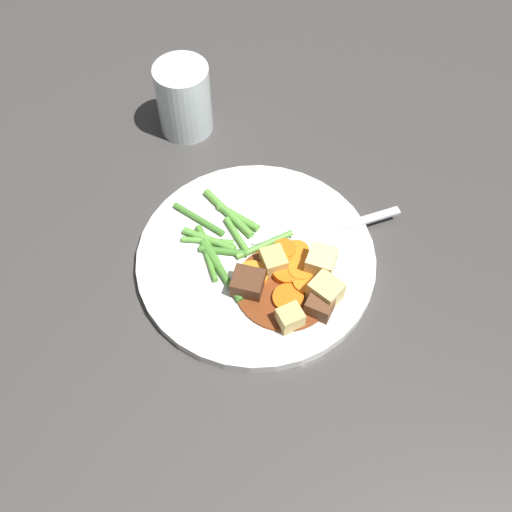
{
  "coord_description": "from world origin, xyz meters",
  "views": [
    {
      "loc": [
        0.23,
        -0.31,
        0.6
      ],
      "look_at": [
        0.0,
        0.0,
        0.01
      ],
      "focal_mm": 44.25,
      "sensor_mm": 36.0,
      "label": 1
    }
  ],
  "objects": [
    {
      "name": "carrot_slice_3",
      "position": [
        0.04,
        0.03,
        0.02
      ],
      "size": [
        0.03,
        0.03,
        0.01
      ],
      "primitive_type": "cylinder",
      "rotation": [
        0.0,
        0.0,
        3.54
      ],
      "color": "orange",
      "rests_on": "dinner_plate"
    },
    {
      "name": "carrot_slice_4",
      "position": [
        0.07,
        -0.0,
        0.02
      ],
      "size": [
        0.04,
        0.04,
        0.01
      ],
      "primitive_type": "cylinder",
      "rotation": [
        0.0,
        0.0,
        4.15
      ],
      "color": "orange",
      "rests_on": "dinner_plate"
    },
    {
      "name": "green_bean_7",
      "position": [
        -0.04,
        -0.04,
        0.02
      ],
      "size": [
        0.05,
        0.04,
        0.01
      ],
      "primitive_type": "cylinder",
      "rotation": [
        0.0,
        1.57,
        2.51
      ],
      "color": "#599E38",
      "rests_on": "dinner_plate"
    },
    {
      "name": "meat_chunk_0",
      "position": [
        0.09,
        -0.02,
        0.02
      ],
      "size": [
        0.03,
        0.03,
        0.02
      ],
      "primitive_type": "cube",
      "rotation": [
        0.0,
        0.0,
        3.32
      ],
      "color": "brown",
      "rests_on": "dinner_plate"
    },
    {
      "name": "stew_sauce",
      "position": [
        0.05,
        -0.01,
        0.01
      ],
      "size": [
        0.11,
        0.11,
        0.0
      ],
      "primitive_type": "cylinder",
      "color": "brown",
      "rests_on": "dinner_plate"
    },
    {
      "name": "green_bean_4",
      "position": [
        -0.06,
        0.03,
        0.02
      ],
      "size": [
        0.08,
        0.03,
        0.01
      ],
      "primitive_type": "cylinder",
      "rotation": [
        0.0,
        1.57,
        2.91
      ],
      "color": "#66AD42",
      "rests_on": "dinner_plate"
    },
    {
      "name": "green_bean_0",
      "position": [
        -0.02,
        -0.04,
        0.02
      ],
      "size": [
        0.08,
        0.04,
        0.01
      ],
      "primitive_type": "cylinder",
      "rotation": [
        0.0,
        1.57,
        2.74
      ],
      "color": "#4C8E33",
      "rests_on": "dinner_plate"
    },
    {
      "name": "green_bean_3",
      "position": [
        -0.08,
        0.0,
        0.02
      ],
      "size": [
        0.07,
        0.01,
        0.01
      ],
      "primitive_type": "cylinder",
      "rotation": [
        0.0,
        1.57,
        3.15
      ],
      "color": "#4C8E33",
      "rests_on": "dinner_plate"
    },
    {
      "name": "green_bean_1",
      "position": [
        -0.05,
        0.03,
        0.02
      ],
      "size": [
        0.06,
        0.01,
        0.01
      ],
      "primitive_type": "cylinder",
      "rotation": [
        0.0,
        1.57,
        3.16
      ],
      "color": "#66AD42",
      "rests_on": "dinner_plate"
    },
    {
      "name": "carrot_slice_5",
      "position": [
        0.01,
        -0.03,
        0.02
      ],
      "size": [
        0.04,
        0.04,
        0.01
      ],
      "primitive_type": "cylinder",
      "rotation": [
        0.0,
        0.0,
        2.99
      ],
      "color": "orange",
      "rests_on": "dinner_plate"
    },
    {
      "name": "potato_chunk_0",
      "position": [
        0.08,
        -0.05,
        0.02
      ],
      "size": [
        0.03,
        0.03,
        0.02
      ],
      "primitive_type": "cube",
      "rotation": [
        0.0,
        0.0,
        4.23
      ],
      "color": "#DBBC6B",
      "rests_on": "dinner_plate"
    },
    {
      "name": "green_bean_9",
      "position": [
        -0.04,
        -0.03,
        0.02
      ],
      "size": [
        0.07,
        0.04,
        0.01
      ],
      "primitive_type": "cylinder",
      "rotation": [
        0.0,
        1.57,
        2.66
      ],
      "color": "#599E38",
      "rests_on": "dinner_plate"
    },
    {
      "name": "green_bean_8",
      "position": [
        -0.03,
        0.01,
        0.02
      ],
      "size": [
        0.05,
        0.03,
        0.01
      ],
      "primitive_type": "cylinder",
      "rotation": [
        0.0,
        1.57,
        2.7
      ],
      "color": "#66AD42",
      "rests_on": "dinner_plate"
    },
    {
      "name": "carrot_slice_2",
      "position": [
        0.06,
        -0.03,
        0.02
      ],
      "size": [
        0.04,
        0.04,
        0.01
      ],
      "primitive_type": "cylinder",
      "rotation": [
        0.0,
        0.0,
        2.04
      ],
      "color": "orange",
      "rests_on": "dinner_plate"
    },
    {
      "name": "green_bean_10",
      "position": [
        -0.05,
        -0.02,
        0.02
      ],
      "size": [
        0.05,
        0.04,
        0.01
      ],
      "primitive_type": "cylinder",
      "rotation": [
        0.0,
        1.57,
        3.69
      ],
      "color": "#66AD42",
      "rests_on": "dinner_plate"
    },
    {
      "name": "dinner_plate",
      "position": [
        0.0,
        0.0,
        0.01
      ],
      "size": [
        0.27,
        0.27,
        0.01
      ],
      "primitive_type": "cylinder",
      "color": "white",
      "rests_on": "ground_plane"
    },
    {
      "name": "carrot_slice_1",
      "position": [
        0.05,
        0.01,
        0.02
      ],
      "size": [
        0.04,
        0.04,
        0.01
      ],
      "primitive_type": "cylinder",
      "rotation": [
        0.0,
        0.0,
        2.58
      ],
      "color": "orange",
      "rests_on": "dinner_plate"
    },
    {
      "name": "green_bean_5",
      "position": [
        -0.05,
        -0.02,
        0.02
      ],
      "size": [
        0.06,
        0.02,
        0.01
      ],
      "primitive_type": "cylinder",
      "rotation": [
        0.0,
        1.57,
        3.36
      ],
      "color": "#66AD42",
      "rests_on": "dinner_plate"
    },
    {
      "name": "water_glass",
      "position": [
        -0.2,
        0.12,
        0.05
      ],
      "size": [
        0.07,
        0.07,
        0.1
      ],
      "primitive_type": "cylinder",
      "color": "silver",
      "rests_on": "ground_plane"
    },
    {
      "name": "green_bean_2",
      "position": [
        -0.03,
        -0.02,
        0.02
      ],
      "size": [
        0.05,
        0.03,
        0.01
      ],
      "primitive_type": "cylinder",
      "rotation": [
        0.0,
        1.57,
        3.64
      ],
      "color": "#4C8E33",
      "rests_on": "dinner_plate"
    },
    {
      "name": "ground_plane",
      "position": [
        0.0,
        0.0,
        0.0
      ],
      "size": [
        3.0,
        3.0,
        0.0
      ],
      "primitive_type": "plane",
      "color": "#423F3D"
    },
    {
      "name": "potato_chunk_2",
      "position": [
        0.09,
        0.0,
        0.03
      ],
      "size": [
        0.03,
        0.03,
        0.03
      ],
      "primitive_type": "cube",
      "rotation": [
        0.0,
        0.0,
        4.63
      ],
      "color": "#E5CC7A",
      "rests_on": "dinner_plate"
    },
    {
      "name": "fork",
      "position": [
        0.04,
        0.07,
        0.02
      ],
      "size": [
        0.11,
        0.15,
        0.0
      ],
      "color": "silver",
      "rests_on": "dinner_plate"
    },
    {
      "name": "green_bean_6",
      "position": [
        -0.0,
        0.02,
        0.02
      ],
      "size": [
        0.04,
        0.07,
        0.01
      ],
      "primitive_type": "cylinder",
      "rotation": [
        0.0,
        1.57,
        4.26
      ],
      "color": "#66AD42",
      "rests_on": "dinner_plate"
    },
    {
      "name": "carrot_slice_0",
      "position": [
        0.02,
        0.02,
        0.02
      ],
      "size": [
        0.04,
        0.04,
        0.01
      ],
      "primitive_type": "cylinder",
      "rotation": [
        0.0,
        0.0,
        5.65
      ],
      "color": "orange",
      "rests_on": "dinner_plate"
    },
    {
      "name": "carrot_slice_6",
      "position": [
        0.04,
        -0.0,
        0.02
      ],
      "size": [
        0.04,
        0.04,
        0.01
      ],
      "primitive_type": "cylinder",
      "rotation": [
        0.0,
        0.0,
        2.05
      ],
      "color": "orange",
      "rests_on": "dinner_plate"
    },
    {
      "name": "meat_chunk_1",
      "position": [
        0.02,
        -0.04,
        0.02
      ],
      "size": [
        0.04,
        0.04,
        0.02
      ],
      "primitive_type": "cube",
      "rotation": [
        0.0,
        0.0,
        5.1
      ],
      "color": "#56331E",
      "rests_on": "dinner_plate"
    },
    {
      "name": "potato_chunk_1",
      "position": [
        0.07,
        0.03,
        0.03
      ],
      "size": [
        0.04,
        0.04,
        0.03
      ],
      "primitive_type": "cube",
      "rotation": [
        0.0,
        0.0,
        5.0
      ],
      "color": "#EAD68C",
      "rests_on": "dinner_plate"
    },
    {
      "name": "potato_chunk_3",
      "position": [
        0.02,
        -0.0,
        0.02
      ],
      "size": [
        0.04,
        0.04,
        0.02
      ],
      "primitive_type": "cube",
      "rotation": [
        0.0,
        0.0,
        0.96
      ],
      "color": "#DBBC6B",
      "rests_on": "dinner_plate"
    }
  ]
}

